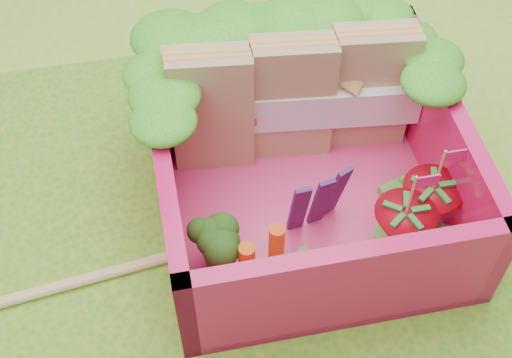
{
  "coord_description": "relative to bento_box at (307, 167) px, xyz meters",
  "views": [
    {
      "loc": [
        -0.14,
        -1.75,
        2.72
      ],
      "look_at": [
        0.23,
        0.12,
        0.28
      ],
      "focal_mm": 50.0,
      "sensor_mm": 36.0,
      "label": 1
    }
  ],
  "objects": [
    {
      "name": "ground",
      "position": [
        -0.46,
        -0.12,
        -0.31
      ],
      "size": [
        14.0,
        14.0,
        0.0
      ],
      "primitive_type": "plane",
      "color": "#93CA39",
      "rests_on": "ground"
    },
    {
      "name": "placemat",
      "position": [
        -0.46,
        -0.12,
        -0.29
      ],
      "size": [
        2.6,
        2.6,
        0.03
      ],
      "primitive_type": "cube",
      "color": "#5D9F23",
      "rests_on": "ground"
    },
    {
      "name": "bento_floor",
      "position": [
        -0.0,
        0.0,
        -0.25
      ],
      "size": [
        1.3,
        1.3,
        0.05
      ],
      "primitive_type": "cube",
      "color": "#EE3C7F",
      "rests_on": "placemat"
    },
    {
      "name": "bento_box",
      "position": [
        0.0,
        0.0,
        0.0
      ],
      "size": [
        1.3,
        1.3,
        0.55
      ],
      "color": "#EC135C",
      "rests_on": "placemat"
    },
    {
      "name": "lettuce_ruffle",
      "position": [
        -0.0,
        0.46,
        0.33
      ],
      "size": [
        1.43,
        0.77,
        0.11
      ],
      "color": "#299B1C",
      "rests_on": "bento_box"
    },
    {
      "name": "sandwich_stack",
      "position": [
        0.0,
        0.33,
        0.09
      ],
      "size": [
        1.19,
        0.3,
        0.65
      ],
      "color": "tan",
      "rests_on": "bento_floor"
    },
    {
      "name": "broccoli",
      "position": [
        -0.44,
        -0.25,
        -0.04
      ],
      "size": [
        0.31,
        0.31,
        0.26
      ],
      "color": "#70A750",
      "rests_on": "bento_floor"
    },
    {
      "name": "carrot_sticks",
      "position": [
        -0.27,
        -0.34,
        -0.1
      ],
      "size": [
        0.21,
        0.13,
        0.26
      ],
      "color": "#E85413",
      "rests_on": "bento_floor"
    },
    {
      "name": "purple_wedges",
      "position": [
        0.01,
        -0.16,
        -0.04
      ],
      "size": [
        0.25,
        0.09,
        0.38
      ],
      "color": "#461650",
      "rests_on": "bento_floor"
    },
    {
      "name": "strawberry_left",
      "position": [
        0.33,
        -0.34,
        -0.09
      ],
      "size": [
        0.26,
        0.26,
        0.5
      ],
      "color": "red",
      "rests_on": "bento_floor"
    },
    {
      "name": "strawberry_right",
      "position": [
        0.49,
        -0.24,
        -0.09
      ],
      "size": [
        0.26,
        0.26,
        0.5
      ],
      "color": "red",
      "rests_on": "bento_floor"
    },
    {
      "name": "snap_peas",
      "position": [
        0.25,
        -0.28,
        -0.2
      ],
      "size": [
        1.02,
        0.59,
        0.05
      ],
      "color": "green",
      "rests_on": "bento_floor"
    },
    {
      "name": "chopsticks",
      "position": [
        -1.36,
        -0.26,
        -0.25
      ],
      "size": [
        2.0,
        0.29,
        0.04
      ],
      "color": "#E3C07C",
      "rests_on": "placemat"
    }
  ]
}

